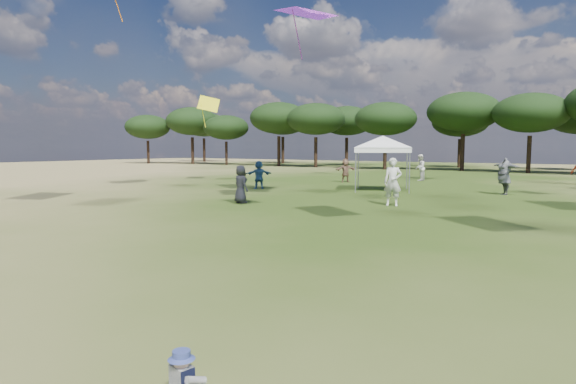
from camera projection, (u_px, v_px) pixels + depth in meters
name	position (u px, v px, depth m)	size (l,w,h in m)	color
tent_left	(383.00, 138.00, 24.55)	(5.16, 5.16, 3.12)	gray
toddler	(184.00, 380.00, 4.20)	(0.36, 0.39, 0.50)	black
festival_crowd	(564.00, 177.00, 22.08)	(28.87, 23.79, 1.92)	maroon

